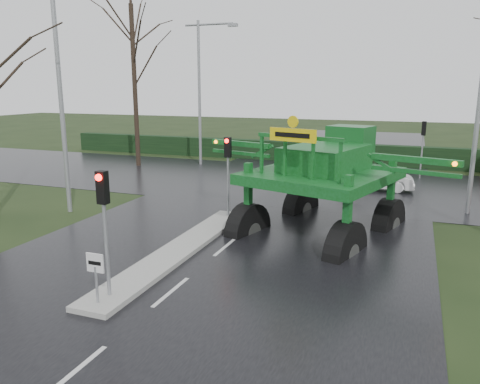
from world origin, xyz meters
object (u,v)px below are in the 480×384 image
(keep_left_sign, at_px, (96,270))
(street_light_left_near, at_px, (65,77))
(traffic_signal_far, at_px, (423,137))
(crop_sprayer, at_px, (252,163))
(traffic_signal_near, at_px, (104,207))
(traffic_signal_mid, at_px, (228,159))
(street_light_right, at_px, (474,77))
(street_light_left_far, at_px, (203,80))
(white_sedan, at_px, (375,190))

(keep_left_sign, distance_m, street_light_left_near, 11.32)
(traffic_signal_far, relative_size, crop_sprayer, 0.35)
(traffic_signal_near, relative_size, traffic_signal_mid, 1.00)
(traffic_signal_mid, relative_size, crop_sprayer, 0.35)
(street_light_right, height_order, street_light_left_far, same)
(keep_left_sign, bearing_deg, street_light_left_near, 132.59)
(keep_left_sign, xyz_separation_m, crop_sprayer, (1.52, 7.75, 1.67))
(traffic_signal_near, relative_size, traffic_signal_far, 1.00)
(street_light_left_near, bearing_deg, traffic_signal_far, 43.63)
(traffic_signal_far, distance_m, street_light_right, 8.86)
(street_light_left_far, bearing_deg, traffic_signal_far, 0.03)
(crop_sprayer, relative_size, white_sedan, 2.50)
(traffic_signal_mid, distance_m, street_light_left_near, 7.83)
(street_light_left_near, height_order, street_light_left_far, same)
(traffic_signal_far, distance_m, crop_sprayer, 15.12)
(traffic_signal_near, relative_size, street_light_right, 0.35)
(street_light_right, xyz_separation_m, white_sedan, (-3.99, 3.69, -5.99))
(traffic_signal_near, xyz_separation_m, traffic_signal_mid, (0.00, 8.50, 0.00))
(traffic_signal_near, xyz_separation_m, white_sedan, (5.51, 16.70, -2.59))
(traffic_signal_mid, bearing_deg, keep_left_sign, -90.00)
(keep_left_sign, distance_m, street_light_left_far, 23.11)
(keep_left_sign, height_order, street_light_right, street_light_right)
(keep_left_sign, bearing_deg, street_light_left_far, 107.78)
(traffic_signal_near, distance_m, traffic_signal_far, 22.42)
(crop_sprayer, distance_m, white_sedan, 10.61)
(traffic_signal_mid, height_order, traffic_signal_far, same)
(street_light_right, distance_m, street_light_left_far, 18.24)
(street_light_right, bearing_deg, traffic_signal_far, 101.95)
(street_light_left_near, relative_size, crop_sprayer, 1.01)
(keep_left_sign, distance_m, traffic_signal_near, 1.61)
(street_light_right, bearing_deg, traffic_signal_mid, -154.60)
(crop_sprayer, bearing_deg, street_light_right, 52.53)
(traffic_signal_far, xyz_separation_m, street_light_left_far, (-14.69, -0.01, 3.40))
(street_light_left_near, distance_m, crop_sprayer, 9.03)
(traffic_signal_far, bearing_deg, street_light_left_far, 0.03)
(white_sedan, bearing_deg, traffic_signal_near, 157.80)
(traffic_signal_mid, bearing_deg, street_light_left_near, -167.79)
(street_light_left_far, bearing_deg, traffic_signal_near, -71.83)
(traffic_signal_mid, bearing_deg, white_sedan, 56.13)
(street_light_right, bearing_deg, crop_sprayer, -144.19)
(street_light_left_near, distance_m, street_light_left_far, 14.00)
(keep_left_sign, bearing_deg, white_sedan, 72.24)
(traffic_signal_near, distance_m, traffic_signal_mid, 8.50)
(crop_sprayer, bearing_deg, white_sedan, 83.87)
(traffic_signal_mid, xyz_separation_m, crop_sprayer, (1.52, -1.24, 0.14))
(traffic_signal_near, distance_m, street_light_left_near, 10.40)
(traffic_signal_near, xyz_separation_m, crop_sprayer, (1.52, 7.26, 0.14))
(traffic_signal_near, distance_m, street_light_right, 16.46)
(traffic_signal_mid, height_order, white_sedan, traffic_signal_mid)
(traffic_signal_far, distance_m, white_sedan, 5.53)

